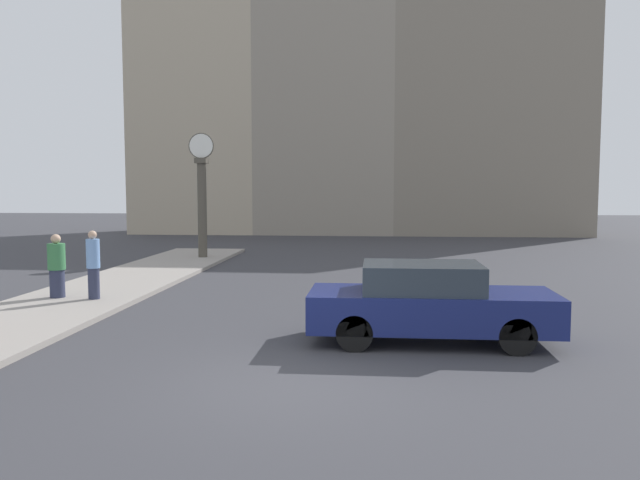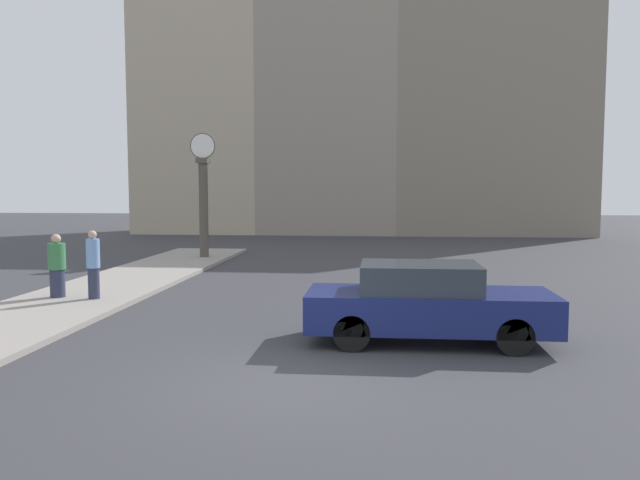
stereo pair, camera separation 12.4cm
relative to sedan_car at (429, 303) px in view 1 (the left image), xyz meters
name	(u,v)px [view 1 (the left image)]	position (x,y,z in m)	size (l,w,h in m)	color
ground_plane	(284,385)	(-2.32, -2.76, -0.75)	(120.00, 120.00, 0.00)	#38383D
sidewalk_corner	(115,285)	(-8.53, 5.72, -0.69)	(3.17, 20.95, 0.12)	gray
building_row	(356,94)	(-2.32, 28.21, 7.99)	(28.16, 5.00, 18.12)	#B7A88E
sedan_car	(429,303)	(0.00, 0.00, 0.00)	(4.51, 1.72, 1.48)	navy
street_clock	(202,197)	(-7.91, 12.73, 1.76)	(1.02, 0.47, 4.93)	#4C473D
pedestrian_blue_stripe	(93,265)	(-7.98, 3.21, 0.23)	(0.33, 0.33, 1.71)	#2D334C
pedestrian_green_hoodie	(57,267)	(-9.00, 3.35, 0.15)	(0.43, 0.43, 1.60)	#2D334C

